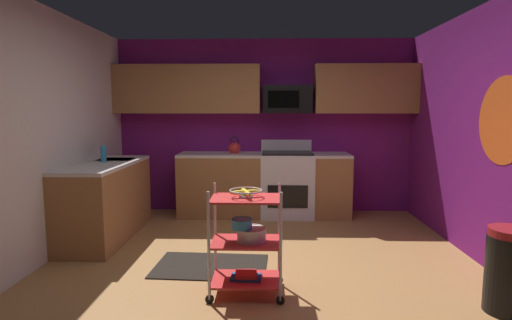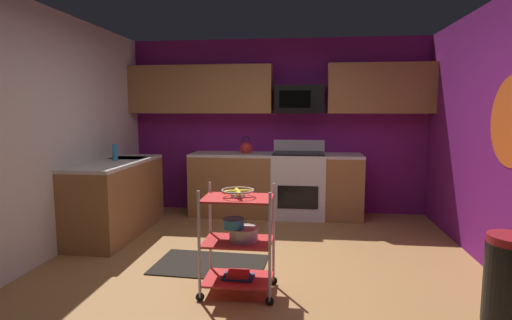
{
  "view_description": "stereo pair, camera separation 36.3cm",
  "coord_description": "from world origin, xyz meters",
  "px_view_note": "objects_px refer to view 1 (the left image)",
  "views": [
    {
      "loc": [
        0.06,
        -3.76,
        1.54
      ],
      "look_at": [
        -0.06,
        0.25,
        1.05
      ],
      "focal_mm": 28.42,
      "sensor_mm": 36.0,
      "label": 1
    },
    {
      "loc": [
        0.42,
        -3.74,
        1.54
      ],
      "look_at": [
        -0.06,
        0.25,
        1.05
      ],
      "focal_mm": 28.42,
      "sensor_mm": 36.0,
      "label": 2
    }
  ],
  "objects_px": {
    "microwave": "(287,100)",
    "trash_can": "(509,271)",
    "kettle": "(235,148)",
    "mixing_bowl_small": "(242,223)",
    "oven_range": "(287,183)",
    "fruit_bowl": "(246,192)",
    "mixing_bowl_large": "(251,234)",
    "rolling_cart": "(246,241)",
    "book_stack": "(246,276)",
    "dish_soap_bottle": "(103,154)"
  },
  "relations": [
    {
      "from": "rolling_cart",
      "to": "mixing_bowl_small",
      "type": "relative_size",
      "value": 5.03
    },
    {
      "from": "oven_range",
      "to": "kettle",
      "type": "height_order",
      "value": "kettle"
    },
    {
      "from": "book_stack",
      "to": "dish_soap_bottle",
      "type": "height_order",
      "value": "dish_soap_bottle"
    },
    {
      "from": "kettle",
      "to": "dish_soap_bottle",
      "type": "relative_size",
      "value": 1.32
    },
    {
      "from": "mixing_bowl_small",
      "to": "dish_soap_bottle",
      "type": "distance_m",
      "value": 2.42
    },
    {
      "from": "rolling_cart",
      "to": "kettle",
      "type": "xyz_separation_m",
      "value": [
        -0.31,
        2.59,
        0.54
      ]
    },
    {
      "from": "rolling_cart",
      "to": "mixing_bowl_large",
      "type": "height_order",
      "value": "rolling_cart"
    },
    {
      "from": "oven_range",
      "to": "dish_soap_bottle",
      "type": "bearing_deg",
      "value": -155.31
    },
    {
      "from": "rolling_cart",
      "to": "mixing_bowl_large",
      "type": "relative_size",
      "value": 3.63
    },
    {
      "from": "fruit_bowl",
      "to": "book_stack",
      "type": "xyz_separation_m",
      "value": [
        0.0,
        -0.0,
        -0.72
      ]
    },
    {
      "from": "oven_range",
      "to": "rolling_cart",
      "type": "relative_size",
      "value": 1.2
    },
    {
      "from": "microwave",
      "to": "rolling_cart",
      "type": "relative_size",
      "value": 0.77
    },
    {
      "from": "rolling_cart",
      "to": "dish_soap_bottle",
      "type": "relative_size",
      "value": 4.57
    },
    {
      "from": "oven_range",
      "to": "mixing_bowl_small",
      "type": "xyz_separation_m",
      "value": [
        -0.49,
        -2.62,
        0.14
      ]
    },
    {
      "from": "rolling_cart",
      "to": "trash_can",
      "type": "xyz_separation_m",
      "value": [
        2.02,
        -0.26,
        -0.13
      ]
    },
    {
      "from": "rolling_cart",
      "to": "trash_can",
      "type": "distance_m",
      "value": 2.04
    },
    {
      "from": "fruit_bowl",
      "to": "trash_can",
      "type": "xyz_separation_m",
      "value": [
        2.02,
        -0.26,
        -0.55
      ]
    },
    {
      "from": "kettle",
      "to": "trash_can",
      "type": "height_order",
      "value": "kettle"
    },
    {
      "from": "dish_soap_bottle",
      "to": "kettle",
      "type": "bearing_deg",
      "value": 34.61
    },
    {
      "from": "fruit_bowl",
      "to": "dish_soap_bottle",
      "type": "bearing_deg",
      "value": 139.56
    },
    {
      "from": "mixing_bowl_large",
      "to": "oven_range",
      "type": "bearing_deg",
      "value": 80.97
    },
    {
      "from": "microwave",
      "to": "mixing_bowl_large",
      "type": "height_order",
      "value": "microwave"
    },
    {
      "from": "book_stack",
      "to": "kettle",
      "type": "height_order",
      "value": "kettle"
    },
    {
      "from": "mixing_bowl_large",
      "to": "book_stack",
      "type": "distance_m",
      "value": 0.37
    },
    {
      "from": "microwave",
      "to": "book_stack",
      "type": "distance_m",
      "value": 3.14
    },
    {
      "from": "book_stack",
      "to": "dish_soap_bottle",
      "type": "distance_m",
      "value": 2.54
    },
    {
      "from": "mixing_bowl_small",
      "to": "trash_can",
      "type": "bearing_deg",
      "value": -6.46
    },
    {
      "from": "oven_range",
      "to": "kettle",
      "type": "distance_m",
      "value": 0.92
    },
    {
      "from": "book_stack",
      "to": "trash_can",
      "type": "relative_size",
      "value": 0.41
    },
    {
      "from": "rolling_cart",
      "to": "mixing_bowl_small",
      "type": "distance_m",
      "value": 0.17
    },
    {
      "from": "kettle",
      "to": "mixing_bowl_small",
      "type": "bearing_deg",
      "value": -84.0
    },
    {
      "from": "kettle",
      "to": "book_stack",
      "type": "bearing_deg",
      "value": -83.24
    },
    {
      "from": "fruit_bowl",
      "to": "mixing_bowl_large",
      "type": "bearing_deg",
      "value": -0.0
    },
    {
      "from": "fruit_bowl",
      "to": "kettle",
      "type": "bearing_deg",
      "value": 96.76
    },
    {
      "from": "mixing_bowl_small",
      "to": "kettle",
      "type": "bearing_deg",
      "value": 96.0
    },
    {
      "from": "microwave",
      "to": "book_stack",
      "type": "bearing_deg",
      "value": -99.62
    },
    {
      "from": "mixing_bowl_small",
      "to": "dish_soap_bottle",
      "type": "relative_size",
      "value": 0.91
    },
    {
      "from": "microwave",
      "to": "rolling_cart",
      "type": "bearing_deg",
      "value": -99.62
    },
    {
      "from": "dish_soap_bottle",
      "to": "mixing_bowl_small",
      "type": "bearing_deg",
      "value": -41.49
    },
    {
      "from": "fruit_bowl",
      "to": "mixing_bowl_large",
      "type": "height_order",
      "value": "fruit_bowl"
    },
    {
      "from": "kettle",
      "to": "trash_can",
      "type": "relative_size",
      "value": 0.4
    },
    {
      "from": "oven_range",
      "to": "fruit_bowl",
      "type": "xyz_separation_m",
      "value": [
        -0.46,
        -2.59,
        0.4
      ]
    },
    {
      "from": "microwave",
      "to": "mixing_bowl_large",
      "type": "distance_m",
      "value": 2.97
    },
    {
      "from": "rolling_cart",
      "to": "microwave",
      "type": "bearing_deg",
      "value": 80.38
    },
    {
      "from": "oven_range",
      "to": "microwave",
      "type": "height_order",
      "value": "microwave"
    },
    {
      "from": "trash_can",
      "to": "oven_range",
      "type": "bearing_deg",
      "value": 118.72
    },
    {
      "from": "book_stack",
      "to": "dish_soap_bottle",
      "type": "relative_size",
      "value": 1.34
    },
    {
      "from": "book_stack",
      "to": "kettle",
      "type": "xyz_separation_m",
      "value": [
        -0.31,
        2.59,
        0.84
      ]
    },
    {
      "from": "rolling_cart",
      "to": "kettle",
      "type": "relative_size",
      "value": 3.47
    },
    {
      "from": "microwave",
      "to": "trash_can",
      "type": "distance_m",
      "value": 3.62
    }
  ]
}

